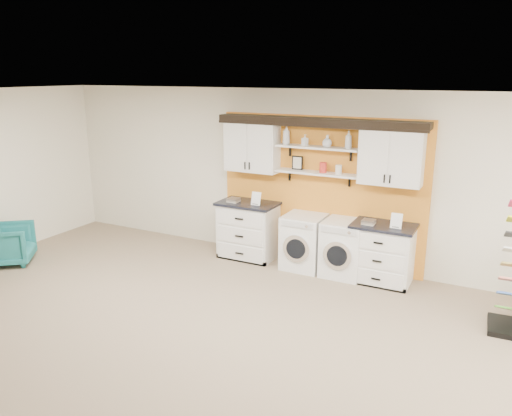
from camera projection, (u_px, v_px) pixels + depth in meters
The scene contains 21 objects.
floor at pixel (176, 393), 4.90m from camera, with size 10.00×10.00×0.00m, color #8B765D.
ceiling at pixel (161, 102), 4.16m from camera, with size 10.00×10.00×0.00m, color white.
wall_back at pixel (321, 179), 7.96m from camera, with size 10.00×10.00×0.00m, color silver.
accent_panel at pixel (320, 191), 7.99m from camera, with size 3.40×0.07×2.40m, color orange.
upper_cabinet_left at pixel (252, 146), 8.16m from camera, with size 0.90×0.35×0.84m.
upper_cabinet_right at pixel (391, 156), 7.16m from camera, with size 0.90×0.35×0.84m.
shelf_lower at pixel (317, 173), 7.76m from camera, with size 1.32×0.28×0.03m, color silver.
shelf_upper at pixel (318, 147), 7.65m from camera, with size 1.32×0.28×0.03m, color silver.
crown_molding at pixel (319, 121), 7.56m from camera, with size 3.30×0.41×0.13m.
picture_frame at pixel (297, 163), 7.92m from camera, with size 0.18×0.02×0.22m.
canister_red at pixel (323, 168), 7.69m from camera, with size 0.11×0.11×0.16m, color red.
canister_cream at pixel (339, 170), 7.58m from camera, with size 0.10×0.10×0.14m, color silver.
base_cabinet_left at pixel (248, 230), 8.40m from camera, with size 0.98×0.66×0.96m.
base_cabinet_right at pixel (382, 253), 7.41m from camera, with size 0.91×0.66×0.90m.
washer at pixel (304, 242), 7.96m from camera, with size 0.62×0.71×0.87m.
dryer at pixel (344, 248), 7.67m from camera, with size 0.62×0.71×0.87m.
armchair at pixel (9, 244), 8.16m from camera, with size 0.70×0.72×0.65m, color #1C7175.
soap_bottle_a at pixel (286, 135), 7.84m from camera, with size 0.11×0.11×0.30m, color silver.
soap_bottle_b at pixel (305, 140), 7.72m from camera, with size 0.08×0.08×0.17m, color silver.
soap_bottle_c at pixel (327, 141), 7.56m from camera, with size 0.14×0.14×0.18m, color silver.
soap_bottle_d at pixel (348, 140), 7.40m from camera, with size 0.10×0.10×0.27m, color silver.
Camera 1 is at (2.65, -3.42, 3.04)m, focal length 35.00 mm.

